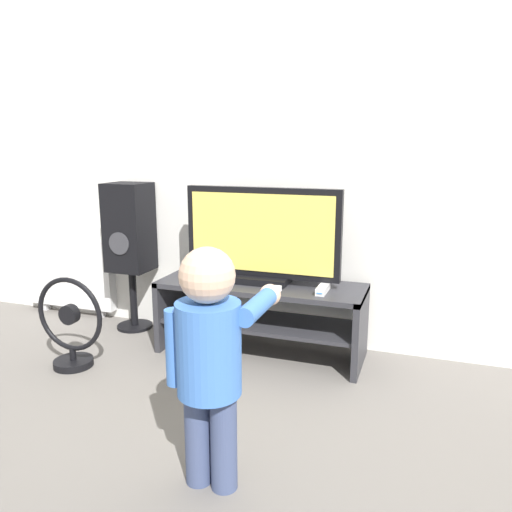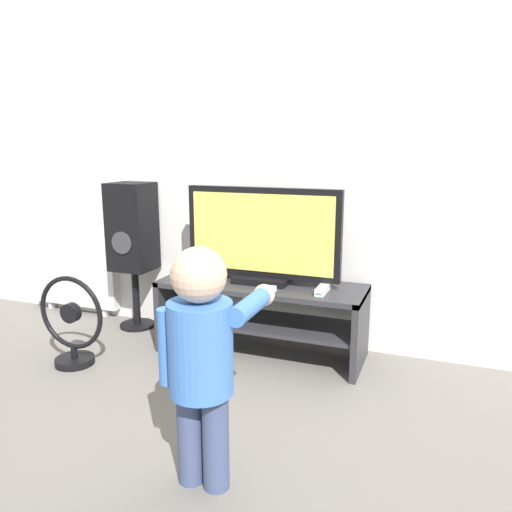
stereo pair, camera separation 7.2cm
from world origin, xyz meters
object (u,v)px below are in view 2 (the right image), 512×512
television (262,237)px  speaker_tower (132,231)px  child (203,349)px  game_console (323,289)px  remote_primary (195,280)px  radiator (75,272)px  floor_fan (72,325)px

television → speaker_tower: bearing=174.1°
child → speaker_tower: speaker_tower is taller
game_console → remote_primary: (-0.78, -0.05, -0.01)m
child → game_console: bearing=81.8°
child → radiator: (-1.80, 1.43, -0.22)m
television → game_console: size_ratio=5.04×
child → floor_fan: bearing=150.7°
game_console → radiator: 1.99m
television → game_console: bearing=-11.2°
remote_primary → child: bearing=-60.8°
remote_primary → child: 1.26m
remote_primary → speaker_tower: bearing=159.1°
speaker_tower → radiator: 0.71m
television → speaker_tower: television is taller
game_console → remote_primary: bearing=-176.6°
child → radiator: size_ratio=1.25×
floor_fan → radiator: 0.99m
radiator → game_console: bearing=-8.2°
floor_fan → radiator: (-0.62, 0.77, 0.08)m
game_console → television: bearing=168.8°
television → floor_fan: 1.21m
television → radiator: 1.64m
radiator → speaker_tower: bearing=-10.0°
television → speaker_tower: 0.98m
game_console → remote_primary: 0.78m
child → floor_fan: 1.39m
television → child: size_ratio=1.03×
remote_primary → floor_fan: floor_fan is taller
television → remote_primary: bearing=-162.5°
floor_fan → child: bearing=-29.3°
television → radiator: bearing=172.5°
speaker_tower → floor_fan: 0.79m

